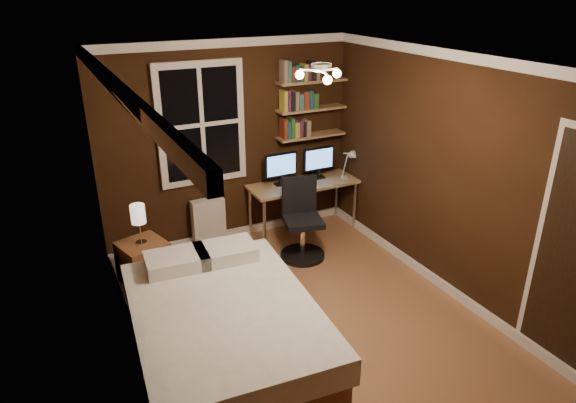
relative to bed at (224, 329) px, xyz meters
name	(u,v)px	position (x,y,z in m)	size (l,w,h in m)	color
floor	(310,321)	(0.93, 0.13, -0.30)	(4.20, 4.20, 0.00)	#98623D
wall_back	(229,144)	(0.93, 2.23, 0.95)	(3.20, 0.04, 2.50)	black
wall_left	(130,242)	(-0.67, 0.13, 0.95)	(0.04, 4.20, 2.50)	black
wall_right	(449,177)	(2.53, 0.13, 0.95)	(0.04, 4.20, 2.50)	black
ceiling	(315,61)	(0.93, 0.13, 2.20)	(3.20, 4.20, 0.02)	white
window	(201,124)	(0.58, 2.19, 1.25)	(1.06, 0.06, 1.46)	silver
ceiling_fixture	(321,76)	(0.93, 0.03, 2.10)	(0.44, 0.44, 0.18)	beige
bookshelf_lower	(311,136)	(2.01, 2.11, 0.95)	(0.92, 0.22, 0.03)	#9A774A
books_row_lower	(311,126)	(2.01, 2.11, 1.08)	(0.42, 0.16, 0.23)	maroon
bookshelf_middle	(311,109)	(2.01, 2.11, 1.30)	(0.92, 0.22, 0.03)	#9A774A
books_row_middle	(312,99)	(2.01, 2.11, 1.43)	(0.48, 0.16, 0.23)	navy
bookshelf_upper	(312,81)	(2.01, 2.11, 1.65)	(0.92, 0.22, 0.03)	#9A774A
books_row_upper	(312,70)	(2.01, 2.11, 1.78)	(0.54, 0.16, 0.23)	#2B5C27
bed	(224,329)	(0.00, 0.00, 0.00)	(1.64, 2.17, 0.70)	brown
nightstand	(144,266)	(-0.38, 1.44, -0.02)	(0.45, 0.45, 0.56)	brown
bedside_lamp	(139,224)	(-0.38, 1.44, 0.48)	(0.15, 0.15, 0.43)	beige
radiator	(209,222)	(0.56, 2.11, 0.01)	(0.41, 0.14, 0.62)	silver
desk	(303,187)	(1.81, 1.94, 0.32)	(1.45, 0.54, 0.69)	#9A774A
monitor_left	(281,169)	(1.53, 2.01, 0.60)	(0.44, 0.12, 0.42)	black
monitor_right	(319,163)	(2.08, 2.01, 0.60)	(0.44, 0.12, 0.42)	black
desk_lamp	(349,164)	(2.39, 1.78, 0.61)	(0.14, 0.32, 0.44)	silver
office_chair	(302,228)	(1.48, 1.34, 0.07)	(0.54, 0.54, 0.98)	black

